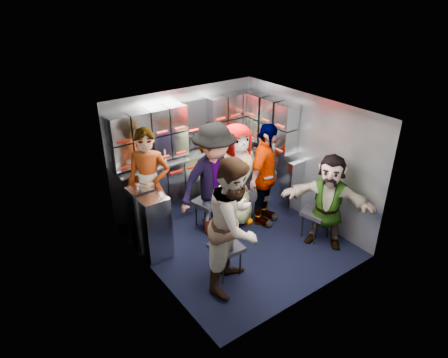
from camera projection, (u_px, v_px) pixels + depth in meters
floor at (237, 240)px, 6.26m from camera, size 3.00×3.00×0.00m
wall_back at (185, 149)px, 6.87m from camera, size 2.80×0.04×2.10m
wall_left at (151, 211)px, 5.05m from camera, size 0.04×3.00×2.10m
wall_right at (306, 158)px, 6.52m from camera, size 0.04×3.00×2.10m
ceiling at (240, 111)px, 5.31m from camera, size 2.80×3.00×0.02m
cart_bank_back at (193, 182)px, 6.97m from camera, size 2.68×0.38×0.99m
cart_bank_left at (150, 222)px, 5.82m from camera, size 0.38×0.76×0.99m
counter at (191, 155)px, 6.73m from camera, size 2.68×0.42×0.03m
locker_bank_back at (188, 127)px, 6.56m from camera, size 2.68×0.28×0.82m
locker_bank_right at (272, 123)px, 6.74m from camera, size 0.28×1.00×0.82m
right_cabinet at (272, 177)px, 7.12m from camera, size 0.28×1.20×1.00m
coffee_niche at (196, 125)px, 6.71m from camera, size 0.46×0.16×0.84m
red_latch_strip at (198, 166)px, 6.65m from camera, size 2.60×0.02×0.03m
jump_seat_near_left at (226, 249)px, 5.38m from camera, size 0.42×0.40×0.47m
jump_seat_mid_left at (208, 203)px, 6.42m from camera, size 0.50×0.48×0.50m
jump_seat_center at (229, 197)px, 6.71m from camera, size 0.42×0.41×0.44m
jump_seat_mid_right at (257, 197)px, 6.71m from camera, size 0.46×0.45×0.44m
jump_seat_near_right at (317, 214)px, 6.16m from camera, size 0.47×0.46×0.48m
attendant_standing at (149, 186)px, 5.96m from camera, size 0.78×0.74×1.80m
attendant_arc_a at (235, 224)px, 5.02m from camera, size 1.12×1.05×1.83m
attendant_arc_b at (214, 181)px, 6.07m from camera, size 1.21×0.73×1.84m
attendant_arc_c at (236, 175)px, 6.37m from camera, size 0.90×0.65×1.72m
attendant_arc_d at (265, 176)px, 6.36m from camera, size 1.09×0.82×1.73m
attendant_arc_e at (328, 201)px, 5.89m from camera, size 1.10×1.40×1.48m
bottle_left at (143, 160)px, 6.15m from camera, size 0.06×0.06×0.27m
bottle_mid at (164, 156)px, 6.35m from camera, size 0.07×0.07×0.24m
bottle_right at (223, 140)px, 6.96m from camera, size 0.06×0.06×0.25m
cup_left at (141, 166)px, 6.16m from camera, size 0.08×0.08×0.11m
cup_right at (246, 138)px, 7.25m from camera, size 0.08×0.08×0.10m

